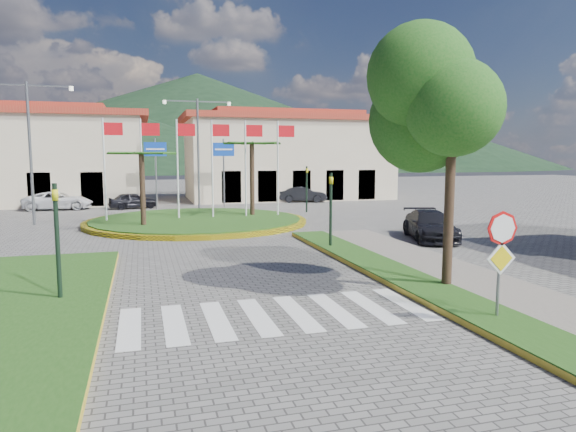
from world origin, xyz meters
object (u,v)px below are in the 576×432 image
object	(u,v)px
roundabout_island	(197,220)
car_side_right	(430,225)
car_dark_a	(133,201)
deciduous_tree	(453,111)
white_van	(58,201)
stop_sign	(501,248)
car_dark_b	(303,194)

from	to	relation	value
roundabout_island	car_side_right	xyz separation A→B (m)	(9.91, -8.84, 0.50)
roundabout_island	car_dark_a	world-z (taller)	roundabout_island
deciduous_tree	white_van	size ratio (longest dim) A/B	1.43
stop_sign	car_side_right	world-z (taller)	stop_sign
stop_sign	car_side_right	size ratio (longest dim) A/B	0.57
stop_sign	white_van	world-z (taller)	stop_sign
white_van	car_dark_b	world-z (taller)	white_van
car_dark_b	car_side_right	distance (m)	20.47
car_dark_a	car_dark_b	distance (m)	13.93
roundabout_island	car_side_right	size ratio (longest dim) A/B	2.74
stop_sign	deciduous_tree	size ratio (longest dim) A/B	0.39
white_van	car_dark_b	bearing A→B (deg)	-87.87
deciduous_tree	car_side_right	bearing A→B (deg)	61.60
white_van	car_side_right	world-z (taller)	car_side_right
car_dark_b	stop_sign	bearing A→B (deg)	-175.31
roundabout_island	deciduous_tree	distance (m)	18.55
roundabout_island	white_van	distance (m)	13.89
deciduous_tree	stop_sign	bearing A→B (deg)	-101.18
car_side_right	roundabout_island	bearing A→B (deg)	155.27
roundabout_island	stop_sign	size ratio (longest dim) A/B	4.79
roundabout_island	white_van	world-z (taller)	roundabout_island
white_van	car_dark_a	size ratio (longest dim) A/B	1.35
deciduous_tree	car_dark_a	bearing A→B (deg)	108.85
deciduous_tree	car_dark_a	world-z (taller)	deciduous_tree
stop_sign	car_dark_a	distance (m)	31.17
roundabout_island	stop_sign	bearing A→B (deg)	-76.27
car_dark_a	car_side_right	world-z (taller)	car_side_right
roundabout_island	car_dark_b	size ratio (longest dim) A/B	3.17
car_dark_b	car_side_right	world-z (taller)	car_side_right
stop_sign	white_van	bearing A→B (deg)	114.35
car_dark_a	car_side_right	bearing A→B (deg)	-155.49
stop_sign	car_dark_b	bearing A→B (deg)	80.60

